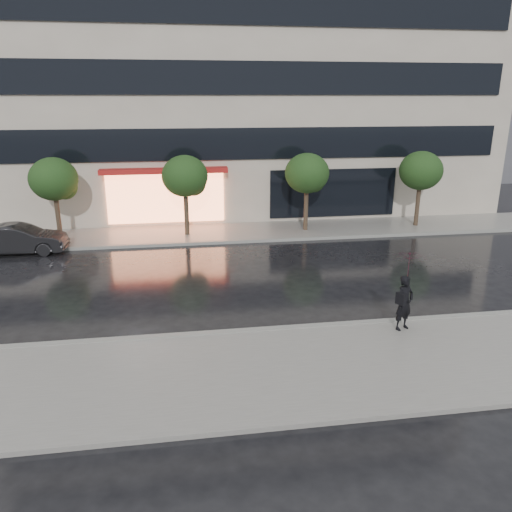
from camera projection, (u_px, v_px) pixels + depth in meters
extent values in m
plane|color=black|center=(290.00, 316.00, 15.74)|extent=(120.00, 120.00, 0.00)
cube|color=slate|center=(318.00, 367.00, 12.66)|extent=(60.00, 4.50, 0.12)
cube|color=slate|center=(247.00, 232.00, 25.37)|extent=(60.00, 3.50, 0.12)
cube|color=gray|center=(297.00, 328.00, 14.78)|extent=(60.00, 0.25, 0.14)
cube|color=gray|center=(252.00, 241.00, 23.72)|extent=(60.00, 0.25, 0.14)
cube|color=#BCB09F|center=(229.00, 55.00, 29.93)|extent=(30.00, 12.00, 18.00)
cube|color=black|center=(242.00, 144.00, 25.66)|extent=(28.00, 0.12, 1.60)
cube|color=black|center=(241.00, 78.00, 24.69)|extent=(28.00, 0.12, 1.60)
cube|color=black|center=(241.00, 7.00, 23.71)|extent=(28.00, 0.12, 1.60)
cube|color=#FF8C59|center=(166.00, 198.00, 25.89)|extent=(6.00, 0.10, 2.60)
cube|color=#A11A18|center=(164.00, 171.00, 25.14)|extent=(6.40, 0.70, 0.25)
cube|color=black|center=(333.00, 193.00, 27.21)|extent=(7.00, 0.10, 2.60)
cylinder|color=#33261C|center=(58.00, 219.00, 23.52)|extent=(0.22, 0.22, 2.20)
ellipsoid|color=#153213|center=(53.00, 179.00, 22.94)|extent=(2.20, 2.20, 1.98)
sphere|color=#153213|center=(64.00, 187.00, 23.31)|extent=(1.20, 1.20, 1.20)
cylinder|color=#33261C|center=(187.00, 215.00, 24.38)|extent=(0.22, 0.22, 2.20)
ellipsoid|color=#153213|center=(185.00, 176.00, 23.80)|extent=(2.20, 2.20, 1.98)
sphere|color=#153213|center=(193.00, 183.00, 24.17)|extent=(1.20, 1.20, 1.20)
cylinder|color=#33261C|center=(306.00, 211.00, 25.25)|extent=(0.22, 0.22, 2.20)
ellipsoid|color=#153213|center=(307.00, 173.00, 24.67)|extent=(2.20, 2.20, 1.98)
sphere|color=#153213|center=(314.00, 180.00, 25.03)|extent=(1.20, 1.20, 1.20)
cylinder|color=#33261C|center=(417.00, 207.00, 26.11)|extent=(0.22, 0.22, 2.20)
ellipsoid|color=#153213|center=(421.00, 171.00, 25.53)|extent=(2.20, 2.20, 1.98)
sphere|color=#153213|center=(426.00, 178.00, 25.90)|extent=(1.20, 1.20, 1.20)
imported|color=black|center=(20.00, 239.00, 21.87)|extent=(3.97, 1.45, 1.30)
imported|color=black|center=(404.00, 303.00, 14.39)|extent=(0.71, 0.60, 1.64)
imported|color=#350917|center=(409.00, 267.00, 14.09)|extent=(1.27, 1.28, 0.88)
cylinder|color=black|center=(408.00, 283.00, 14.24)|extent=(0.02, 0.02, 0.82)
cube|color=black|center=(401.00, 299.00, 14.17)|extent=(0.22, 0.32, 0.35)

